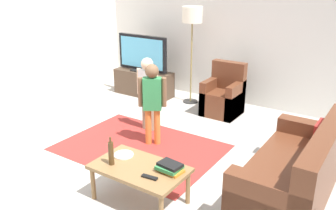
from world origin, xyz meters
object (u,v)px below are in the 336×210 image
object	(u,v)px
couch	(299,174)
tv_remote	(150,177)
floor_lamp	(192,20)
armchair	(224,97)
tv_stand	(144,83)
book_stack	(170,167)
coffee_table	(140,171)
bottle	(111,153)
child_near_tv	(148,88)
tv	(142,54)
plate	(124,155)
child_center	(152,97)

from	to	relation	value
couch	tv_remote	bearing A→B (deg)	-136.23
floor_lamp	couch	bearing A→B (deg)	-38.91
armchair	tv_remote	distance (m)	3.05
tv_stand	book_stack	size ratio (longest dim) A/B	4.08
coffee_table	bottle	distance (m)	0.36
child_near_tv	bottle	xyz separation A→B (m)	(0.78, -1.70, -0.14)
armchair	floor_lamp	xyz separation A→B (m)	(-0.78, 0.19, 1.25)
couch	tv_remote	xyz separation A→B (m)	(-1.17, -1.12, 0.14)
tv	floor_lamp	world-z (taller)	floor_lamp
armchair	coffee_table	xyz separation A→B (m)	(0.38, -2.87, 0.07)
tv	armchair	size ratio (longest dim) A/B	1.22
coffee_table	book_stack	xyz separation A→B (m)	(0.31, 0.10, 0.10)
plate	floor_lamp	bearing A→B (deg)	106.11
armchair	child_near_tv	xyz separation A→B (m)	(-0.68, -1.29, 0.40)
armchair	plate	bearing A→B (deg)	-88.40
book_stack	child_center	bearing A→B (deg)	132.63
tv_remote	plate	size ratio (longest dim) A/B	0.77
child_center	book_stack	world-z (taller)	child_center
tv	child_near_tv	bearing A→B (deg)	-50.03
child_near_tv	coffee_table	size ratio (longest dim) A/B	1.15
tv_stand	tv_remote	distance (m)	3.86
couch	armchair	distance (m)	2.57
coffee_table	plate	bearing A→B (deg)	161.55
coffee_table	tv_remote	distance (m)	0.26
floor_lamp	armchair	bearing A→B (deg)	-13.82
tv	child_near_tv	distance (m)	1.72
child_center	tv_remote	distance (m)	1.64
tv	book_stack	size ratio (longest dim) A/B	3.74
tv	book_stack	distance (m)	3.75
tv_stand	book_stack	bearing A→B (deg)	-48.60
child_center	floor_lamp	bearing A→B (deg)	103.69
tv_stand	child_near_tv	distance (m)	1.78
floor_lamp	plate	bearing A→B (deg)	-73.89
tv_stand	coffee_table	bearing A→B (deg)	-53.41
floor_lamp	tv_remote	distance (m)	3.64
tv	coffee_table	size ratio (longest dim) A/B	1.10
tv_stand	tv	xyz separation A→B (m)	(-0.00, -0.02, 0.60)
armchair	plate	distance (m)	2.77
tv_stand	floor_lamp	bearing A→B (deg)	8.60
child_near_tv	tv_remote	world-z (taller)	child_near_tv
tv	coffee_table	distance (m)	3.64
tv_stand	tv	world-z (taller)	tv
couch	child_near_tv	bearing A→B (deg)	166.83
child_near_tv	coffee_table	xyz separation A→B (m)	(1.06, -1.58, -0.32)
tv_stand	couch	world-z (taller)	couch
plate	bottle	bearing A→B (deg)	-84.88
couch	tv_stand	bearing A→B (deg)	151.80
tv	tv_remote	size ratio (longest dim) A/B	6.47
bottle	armchair	bearing A→B (deg)	91.86
book_stack	tv	bearing A→B (deg)	131.61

